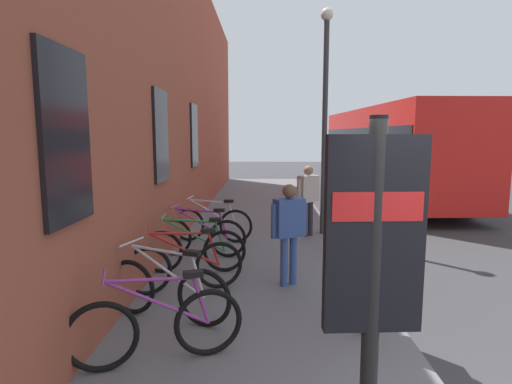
{
  "coord_description": "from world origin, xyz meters",
  "views": [
    {
      "loc": [
        -1.77,
        1.69,
        2.42
      ],
      "look_at": [
        4.68,
        1.8,
        1.53
      ],
      "focal_mm": 29.18,
      "sensor_mm": 36.0,
      "label": 1
    }
  ],
  "objects": [
    {
      "name": "bicycle_under_window",
      "position": [
        7.0,
        2.79,
        0.51
      ],
      "size": [
        0.48,
        1.77,
        0.97
      ],
      "color": "black",
      "rests_on": "sidewalk_pavement"
    },
    {
      "name": "bicycle_end_of_row",
      "position": [
        2.16,
        2.74,
        0.51
      ],
      "size": [
        0.69,
        1.7,
        0.97
      ],
      "color": "black",
      "rests_on": "sidewalk_pavement"
    },
    {
      "name": "pedestrian_crossing_street",
      "position": [
        2.87,
        0.48,
        1.13
      ],
      "size": [
        0.63,
        0.27,
        1.65
      ],
      "color": "brown",
      "rests_on": "sidewalk_pavement"
    },
    {
      "name": "pedestrian_near_bus",
      "position": [
        7.56,
        0.67,
        1.11
      ],
      "size": [
        0.45,
        0.53,
        1.61
      ],
      "color": "#26262D",
      "rests_on": "sidewalk_pavement"
    },
    {
      "name": "city_bus",
      "position": [
        13.82,
        -3.0,
        1.92
      ],
      "size": [
        10.6,
        3.0,
        3.35
      ],
      "color": "red",
      "rests_on": "ground"
    },
    {
      "name": "street_lamp",
      "position": [
        7.81,
        0.3,
        3.13
      ],
      "size": [
        0.28,
        0.28,
        5.06
      ],
      "color": "#333338",
      "rests_on": "sidewalk_pavement"
    },
    {
      "name": "bicycle_nearest_sign",
      "position": [
        4.98,
        2.85,
        0.51
      ],
      "size": [
        0.48,
        1.77,
        0.97
      ],
      "color": "black",
      "rests_on": "sidewalk_pavement"
    },
    {
      "name": "ground",
      "position": [
        6.0,
        -1.0,
        0.0
      ],
      "size": [
        60.0,
        60.0,
        0.0
      ],
      "primitive_type": "plane",
      "color": "#38383A"
    },
    {
      "name": "bicycle_far_end",
      "position": [
        3.15,
        2.89,
        0.51
      ],
      "size": [
        0.7,
        1.7,
        0.97
      ],
      "color": "black",
      "rests_on": "sidewalk_pavement"
    },
    {
      "name": "transit_info_sign",
      "position": [
        0.48,
        1.08,
        1.72
      ],
      "size": [
        0.12,
        0.55,
        2.4
      ],
      "color": "black",
      "rests_on": "sidewalk_pavement"
    },
    {
      "name": "bicycle_leaning_wall",
      "position": [
        5.91,
        2.88,
        0.51
      ],
      "size": [
        0.48,
        1.77,
        0.97
      ],
      "color": "black",
      "rests_on": "sidewalk_pavement"
    },
    {
      "name": "sidewalk_pavement",
      "position": [
        8.0,
        1.75,
        0.06
      ],
      "size": [
        24.0,
        3.5,
        0.12
      ],
      "primitive_type": "cube",
      "color": "slate",
      "rests_on": "ground"
    },
    {
      "name": "pedestrian_by_facade",
      "position": [
        4.4,
        1.3,
        1.08
      ],
      "size": [
        0.4,
        0.55,
        1.57
      ],
      "color": "#334C8C",
      "rests_on": "sidewalk_pavement"
    },
    {
      "name": "bicycle_by_door",
      "position": [
        4.09,
        2.85,
        0.51
      ],
      "size": [
        0.65,
        1.71,
        0.97
      ],
      "color": "black",
      "rests_on": "sidewalk_pavement"
    },
    {
      "name": "station_facade",
      "position": [
        8.99,
        3.8,
        3.52
      ],
      "size": [
        22.0,
        0.65,
        7.05
      ],
      "color": "brown",
      "rests_on": "ground"
    }
  ]
}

